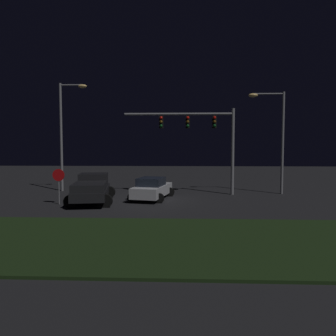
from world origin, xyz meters
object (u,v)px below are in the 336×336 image
object	(u,v)px
pickup_truck	(92,187)
car_sedan	(152,188)
street_lamp_right	(275,129)
street_lamp_left	(66,125)
stop_sign	(59,180)
traffic_signal_gantry	(200,130)

from	to	relation	value
pickup_truck	car_sedan	xyz separation A→B (m)	(3.82, 1.33, -0.26)
car_sedan	street_lamp_right	bearing A→B (deg)	-60.69
pickup_truck	street_lamp_right	world-z (taller)	street_lamp_right
pickup_truck	street_lamp_left	bearing A→B (deg)	24.61
pickup_truck	street_lamp_right	distance (m)	14.27
street_lamp_right	stop_sign	size ratio (longest dim) A/B	3.49
car_sedan	stop_sign	bearing A→B (deg)	123.35
street_lamp_right	stop_sign	xyz separation A→B (m)	(-14.86, -5.25, -3.39)
stop_sign	car_sedan	bearing A→B (deg)	21.91
street_lamp_left	street_lamp_right	bearing A→B (deg)	-3.37
stop_sign	street_lamp_right	bearing A→B (deg)	19.44
car_sedan	traffic_signal_gantry	bearing A→B (deg)	-43.32
street_lamp_right	traffic_signal_gantry	bearing A→B (deg)	-174.76
traffic_signal_gantry	stop_sign	distance (m)	10.80
car_sedan	street_lamp_right	xyz separation A→B (m)	(9.19, 2.97, 4.21)
street_lamp_left	stop_sign	xyz separation A→B (m)	(1.71, -6.22, -3.87)
street_lamp_left	traffic_signal_gantry	bearing A→B (deg)	-7.90
street_lamp_right	street_lamp_left	bearing A→B (deg)	176.63
pickup_truck	stop_sign	distance (m)	2.15
traffic_signal_gantry	street_lamp_right	world-z (taller)	street_lamp_right
pickup_truck	street_lamp_right	bearing A→B (deg)	-81.12
car_sedan	street_lamp_left	xyz separation A→B (m)	(-7.38, 3.94, 4.69)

